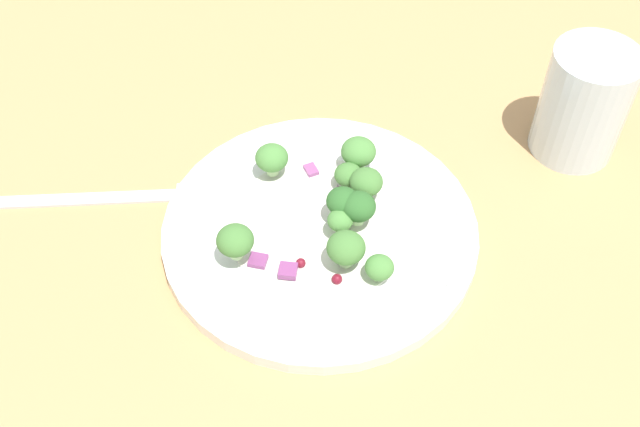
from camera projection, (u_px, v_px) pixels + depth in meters
ground_plane at (339, 254)px, 60.38cm from camera, size 180.00×180.00×2.00cm
plate at (320, 229)px, 59.64cm from camera, size 24.32×24.32×1.70cm
dressing_pool at (320, 225)px, 59.31cm from camera, size 14.11×14.11×0.20cm
broccoli_floret_0 at (272, 158)px, 61.20cm from camera, size 2.66×2.66×2.69cm
broccoli_floret_1 at (375, 270)px, 54.92cm from camera, size 2.12×2.12×2.14cm
broccoli_floret_2 at (343, 202)px, 57.91cm from camera, size 2.52×2.52×2.55cm
broccoli_floret_3 at (339, 223)px, 57.11cm from camera, size 1.93×1.93×1.96cm
broccoli_floret_4 at (346, 248)px, 55.22cm from camera, size 2.83×2.83×2.87cm
broccoli_floret_5 at (358, 152)px, 61.63cm from camera, size 2.82×2.82×2.85cm
broccoli_floret_6 at (366, 183)px, 59.58cm from camera, size 2.60×2.60×2.64cm
broccoli_floret_7 at (235, 241)px, 55.32cm from camera, size 2.74×2.74×2.78cm
broccoli_floret_8 at (348, 175)px, 60.70cm from camera, size 2.21×2.21×2.24cm
broccoli_floret_9 at (362, 211)px, 57.26cm from camera, size 2.65×2.65×2.69cm
cranberry_0 at (337, 279)px, 55.64cm from camera, size 0.79×0.79×0.79cm
cranberry_1 at (301, 263)px, 56.55cm from camera, size 0.74×0.74×0.74cm
cranberry_2 at (371, 180)px, 61.93cm from camera, size 0.79×0.79×0.79cm
onion_bit_0 at (311, 170)px, 62.77cm from camera, size 1.14×1.41×0.43cm
onion_bit_1 at (359, 200)px, 60.35cm from camera, size 1.53×1.66×0.37cm
onion_bit_2 at (288, 271)px, 55.91cm from camera, size 1.83×1.83×0.52cm
onion_bit_3 at (342, 193)px, 60.59cm from camera, size 1.33×1.47×0.48cm
onion_bit_4 at (258, 260)px, 56.71cm from camera, size 1.77×1.78×0.38cm
onion_bit_5 at (371, 177)px, 62.00cm from camera, size 1.50×1.57×0.33cm
fork at (120, 197)px, 62.60cm from camera, size 16.78×11.28×0.50cm
water_glass at (584, 103)px, 63.01cm from camera, size 7.09×7.09×9.75cm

